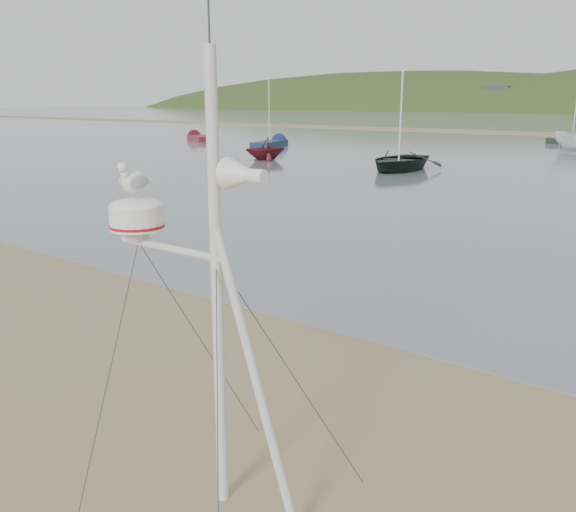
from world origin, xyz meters
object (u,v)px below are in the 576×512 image
Objects in this scene: mast_rig at (211,382)px; dinghy_red_far at (196,137)px; boat_red at (265,138)px; sailboat_blue_near at (276,143)px; boat_dark at (401,122)px.

dinghy_red_far is at bearing 135.90° from mast_rig.
boat_red is at bearing -32.14° from dinghy_red_far.
dinghy_red_far is 0.90× the size of sailboat_blue_near.
boat_dark is 0.82× the size of sailboat_blue_near.
dinghy_red_far is at bearing 153.59° from boat_dark.
sailboat_blue_near is (-29.12, 37.69, -0.98)m from mast_rig.
boat_dark is at bearing -31.63° from sailboat_blue_near.
sailboat_blue_near is (-17.09, 10.53, -2.38)m from boat_dark.
sailboat_blue_near is at bearing 144.62° from boat_dark.
dinghy_red_far is (-28.11, 11.73, -2.40)m from boat_dark.
mast_rig is at bearing -25.98° from boat_red.
boat_dark reaches higher than boat_red.
sailboat_blue_near reaches higher than mast_rig.
sailboat_blue_near is at bearing -6.26° from dinghy_red_far.
dinghy_red_far is (-18.23, 11.45, -1.15)m from boat_red.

